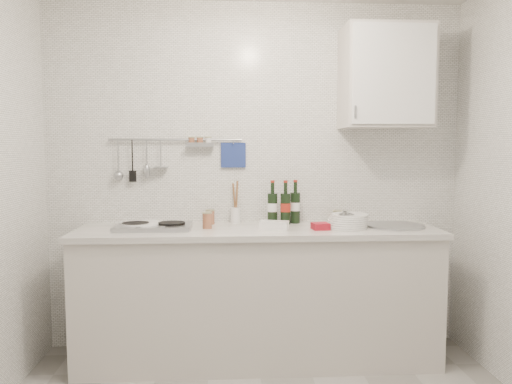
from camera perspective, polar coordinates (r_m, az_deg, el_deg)
back_wall at (r=3.65m, az=-0.08°, el=1.74°), size 3.00×0.02×2.50m
counter at (r=3.50m, az=0.31°, el=-12.00°), size 2.44×0.64×0.96m
wall_rail at (r=3.63m, az=-9.52°, el=4.42°), size 0.98×0.09×0.34m
wall_cabinet at (r=3.67m, az=14.62°, el=12.55°), size 0.60×0.38×0.70m
plate_stack_hob at (r=3.46m, az=-13.06°, el=-3.73°), size 0.30×0.29×0.04m
plate_stack_sink at (r=3.45m, az=10.42°, el=-3.27°), size 0.31×0.30×0.10m
wine_bottles at (r=3.56m, az=3.27°, el=-1.18°), size 0.24×0.12×0.31m
butter_dish at (r=3.33m, az=2.08°, el=-3.80°), size 0.21×0.14×0.06m
strawberry_punnet at (r=3.35m, az=7.38°, el=-3.90°), size 0.12×0.12×0.04m
utensil_crock at (r=3.62m, az=-2.35°, el=-2.40°), size 0.07×0.07×0.31m
jar_a at (r=3.57m, az=-5.27°, el=-2.83°), size 0.07×0.07×0.10m
jar_b at (r=3.71m, az=9.28°, el=-2.73°), size 0.07×0.07×0.08m
jar_c at (r=3.56m, az=8.98°, el=-3.10°), size 0.06×0.06×0.08m
jar_d at (r=3.37m, az=-5.61°, el=-3.22°), size 0.07×0.07×0.11m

